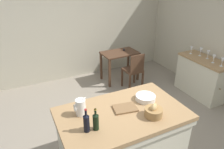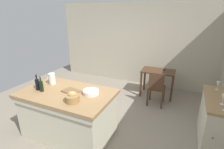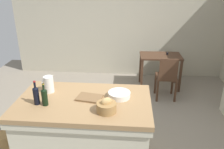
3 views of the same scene
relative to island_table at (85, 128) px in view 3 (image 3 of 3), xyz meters
The scene contains 12 objects.
ground_plane 0.81m from the island_table, 62.20° to the left, with size 6.76×6.76×0.00m, color gray.
wall_back 3.29m from the island_table, 84.58° to the left, with size 5.32×0.12×2.60m, color #B2AA93.
island_table is the anchor object (origin of this frame).
writing_desk 2.72m from the island_table, 62.83° to the left, with size 0.92×0.59×0.81m.
wooden_chair 2.25m from the island_table, 54.27° to the left, with size 0.41×0.41×0.92m.
pitcher 0.76m from the island_table, 159.39° to the left, with size 0.17×0.13×0.27m.
wash_bowl 0.65m from the island_table, 14.87° to the left, with size 0.29×0.29×0.07m, color silver.
bread_basket 0.63m from the island_table, 37.78° to the right, with size 0.23×0.23×0.18m.
cutting_board 0.44m from the island_table, 34.52° to the left, with size 0.31×0.22×0.02m, color brown.
wine_bottle_dark 0.71m from the island_table, 160.19° to the right, with size 0.07×0.07×0.29m.
wine_bottle_amber 0.79m from the island_table, 165.41° to the right, with size 0.07×0.07×0.31m.
wicker_hamper 1.19m from the island_table, behind, with size 0.30×0.30×0.30m, color olive.
Camera 3 is at (0.28, -3.11, 2.34)m, focal length 37.10 mm.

